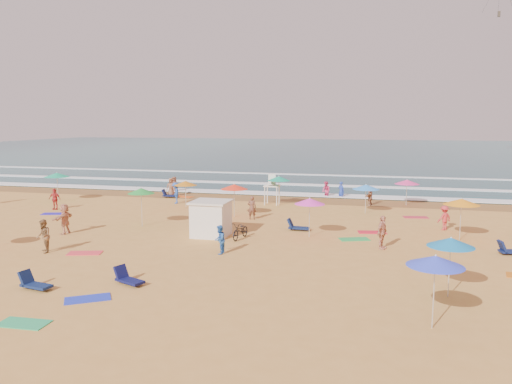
# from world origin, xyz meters

# --- Properties ---
(ground) EXTENTS (220.00, 220.00, 0.00)m
(ground) POSITION_xyz_m (0.00, 0.00, 0.00)
(ground) COLOR gold
(ground) RESTS_ON ground
(ocean) EXTENTS (220.00, 140.00, 0.18)m
(ocean) POSITION_xyz_m (0.00, 84.00, 0.00)
(ocean) COLOR #0C4756
(ocean) RESTS_ON ground
(wet_sand) EXTENTS (220.00, 220.00, 0.00)m
(wet_sand) POSITION_xyz_m (0.00, 12.50, 0.01)
(wet_sand) COLOR olive
(wet_sand) RESTS_ON ground
(surf_foam) EXTENTS (200.00, 18.70, 0.05)m
(surf_foam) POSITION_xyz_m (0.00, 21.32, 0.10)
(surf_foam) COLOR white
(surf_foam) RESTS_ON ground
(cabana) EXTENTS (2.00, 2.00, 2.00)m
(cabana) POSITION_xyz_m (0.89, -2.43, 1.00)
(cabana) COLOR white
(cabana) RESTS_ON ground
(cabana_roof) EXTENTS (2.20, 2.20, 0.12)m
(cabana_roof) POSITION_xyz_m (0.89, -2.43, 2.06)
(cabana_roof) COLOR silver
(cabana_roof) RESTS_ON cabana
(bicycle) EXTENTS (0.96, 1.95, 0.98)m
(bicycle) POSITION_xyz_m (2.79, -2.73, 0.49)
(bicycle) COLOR black
(bicycle) RESTS_ON ground
(lifeguard_stand) EXTENTS (1.20, 1.20, 2.10)m
(lifeguard_stand) POSITION_xyz_m (2.00, 9.49, 1.05)
(lifeguard_stand) COLOR white
(lifeguard_stand) RESTS_ON ground
(beach_umbrellas) EXTENTS (60.03, 27.12, 0.77)m
(beach_umbrellas) POSITION_xyz_m (4.25, 1.27, 2.16)
(beach_umbrellas) COLOR #1626BE
(beach_umbrellas) RESTS_ON ground
(loungers) EXTENTS (47.86, 24.88, 0.34)m
(loungers) POSITION_xyz_m (6.66, -2.65, 0.17)
(loungers) COLOR #0F124B
(loungers) RESTS_ON ground
(towels) EXTENTS (34.05, 28.97, 0.03)m
(towels) POSITION_xyz_m (0.96, -3.22, 0.01)
(towels) COLOR #B31647
(towels) RESTS_ON ground
(beachgoers) EXTENTS (46.26, 23.73, 2.09)m
(beachgoers) POSITION_xyz_m (0.34, 4.32, 0.81)
(beachgoers) COLOR #2650B1
(beachgoers) RESTS_ON ground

